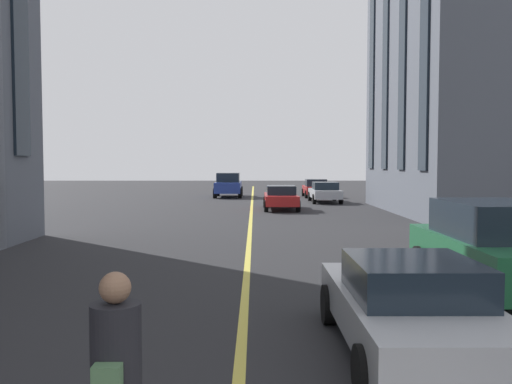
# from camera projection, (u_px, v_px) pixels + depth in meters

# --- Properties ---
(lane_centre_line) EXTENTS (80.00, 0.16, 0.01)m
(lane_centre_line) POSITION_uv_depth(u_px,v_px,m) (250.00, 230.00, 21.24)
(lane_centre_line) COLOR #D8C64C
(lane_centre_line) RESTS_ON ground_plane
(car_blue_far) EXTENTS (4.70, 2.14, 1.88)m
(car_blue_far) POSITION_uv_depth(u_px,v_px,m) (228.00, 185.00, 41.84)
(car_blue_far) COLOR navy
(car_blue_far) RESTS_ON ground_plane
(car_silver_near) EXTENTS (4.40, 1.95, 1.37)m
(car_silver_near) POSITION_uv_depth(u_px,v_px,m) (325.00, 192.00, 36.14)
(car_silver_near) COLOR #B7BABF
(car_silver_near) RESTS_ON ground_plane
(car_silver_parked_b) EXTENTS (4.40, 1.95, 1.37)m
(car_silver_parked_b) POSITION_uv_depth(u_px,v_px,m) (408.00, 306.00, 7.30)
(car_silver_parked_b) COLOR #B7BABF
(car_silver_parked_b) RESTS_ON ground_plane
(car_red_oncoming) EXTENTS (4.40, 1.95, 1.37)m
(car_red_oncoming) POSITION_uv_depth(u_px,v_px,m) (281.00, 197.00, 30.46)
(car_red_oncoming) COLOR #B21E1E
(car_red_oncoming) RESTS_ON ground_plane
(car_green_parked_a) EXTENTS (4.70, 2.14, 1.88)m
(car_green_parked_a) POSITION_uv_depth(u_px,v_px,m) (493.00, 248.00, 10.61)
(car_green_parked_a) COLOR #1E6038
(car_green_parked_a) RESTS_ON ground_plane
(car_red_mid) EXTENTS (3.90, 1.89, 1.40)m
(car_red_mid) POSITION_uv_depth(u_px,v_px,m) (316.00, 188.00, 41.67)
(car_red_mid) COLOR #B21E1E
(car_red_mid) RESTS_ON ground_plane
(building_right_near) EXTENTS (13.83, 9.08, 16.54)m
(building_right_near) POSITION_uv_depth(u_px,v_px,m) (480.00, 55.00, 28.11)
(building_right_near) COLOR #565B66
(building_right_near) RESTS_ON ground_plane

